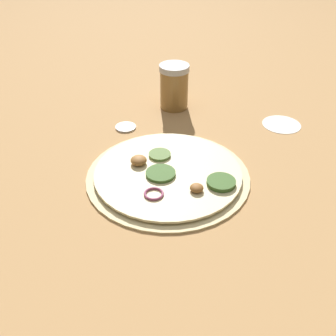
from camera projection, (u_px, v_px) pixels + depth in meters
name	position (u px, v px, depth m)	size (l,w,h in m)	color
ground_plane	(168.00, 176.00, 0.64)	(3.00, 3.00, 0.00)	tan
pizza	(168.00, 174.00, 0.64)	(0.27, 0.27, 0.02)	beige
spice_jar	(174.00, 86.00, 0.82)	(0.06, 0.06, 0.09)	olive
loose_cap	(126.00, 126.00, 0.77)	(0.04, 0.04, 0.01)	#B2B2B7
flour_patch	(281.00, 124.00, 0.78)	(0.08, 0.08, 0.00)	white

